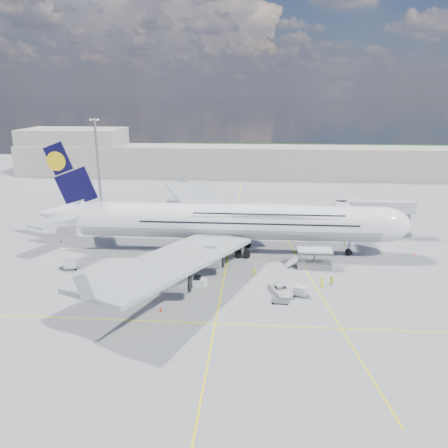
# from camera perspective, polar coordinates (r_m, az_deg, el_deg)

# --- Properties ---
(ground) EXTENTS (300.00, 300.00, 0.00)m
(ground) POSITION_cam_1_polar(r_m,az_deg,el_deg) (83.54, 0.17, -6.06)
(ground) COLOR gray
(ground) RESTS_ON ground
(taxi_line_main) EXTENTS (0.25, 220.00, 0.01)m
(taxi_line_main) POSITION_cam_1_polar(r_m,az_deg,el_deg) (83.53, 0.17, -6.05)
(taxi_line_main) COLOR yellow
(taxi_line_main) RESTS_ON ground
(taxi_line_cross) EXTENTS (120.00, 0.25, 0.01)m
(taxi_line_cross) POSITION_cam_1_polar(r_m,az_deg,el_deg) (65.66, -1.15, -12.87)
(taxi_line_cross) COLOR yellow
(taxi_line_cross) RESTS_ON ground
(taxi_line_diag) EXTENTS (14.16, 99.06, 0.01)m
(taxi_line_diag) POSITION_cam_1_polar(r_m,az_deg,el_deg) (93.00, 9.28, -3.83)
(taxi_line_diag) COLOR yellow
(taxi_line_diag) RESTS_ON ground
(airliner) EXTENTS (77.26, 79.15, 23.71)m
(airliner) POSITION_cam_1_polar(r_m,az_deg,el_deg) (90.59, 0.80, 0.42)
(airliner) COLOR white
(airliner) RESTS_ON ground
(jet_bridge) EXTENTS (18.80, 12.10, 8.50)m
(jet_bridge) POSITION_cam_1_polar(r_m,az_deg,el_deg) (103.82, 17.71, 1.75)
(jet_bridge) COLOR #B7B7BC
(jet_bridge) RESTS_ON ground
(cargo_loader) EXTENTS (8.53, 3.20, 3.67)m
(cargo_loader) POSITION_cam_1_polar(r_m,az_deg,el_deg) (86.28, 11.56, -4.75)
(cargo_loader) COLOR silver
(cargo_loader) RESTS_ON ground
(light_mast) EXTENTS (3.00, 0.70, 25.50)m
(light_mast) POSITION_cam_1_polar(r_m,az_deg,el_deg) (131.40, -16.14, 7.79)
(light_mast) COLOR gray
(light_mast) RESTS_ON ground
(terminal) EXTENTS (180.00, 16.00, 12.00)m
(terminal) POSITION_cam_1_polar(r_m,az_deg,el_deg) (173.83, 2.50, 8.13)
(terminal) COLOR #B2AD9E
(terminal) RESTS_ON ground
(hangar) EXTENTS (40.00, 22.00, 18.00)m
(hangar) POSITION_cam_1_polar(r_m,az_deg,el_deg) (193.64, -18.89, 9.05)
(hangar) COLOR #B2AD9E
(hangar) RESTS_ON ground
(tree_line) EXTENTS (160.00, 6.00, 8.00)m
(tree_line) POSITION_cam_1_polar(r_m,az_deg,el_deg) (221.25, 13.45, 9.06)
(tree_line) COLOR #193814
(tree_line) RESTS_ON ground
(dolly_row_a) EXTENTS (3.88, 3.02, 2.18)m
(dolly_row_a) POSITION_cam_1_polar(r_m,az_deg,el_deg) (75.24, -16.30, -8.52)
(dolly_row_a) COLOR gray
(dolly_row_a) RESTS_ON ground
(dolly_row_b) EXTENTS (3.81, 2.98, 2.14)m
(dolly_row_b) POSITION_cam_1_polar(r_m,az_deg,el_deg) (81.12, -10.29, -6.19)
(dolly_row_b) COLOR gray
(dolly_row_b) RESTS_ON ground
(dolly_row_c) EXTENTS (3.17, 2.18, 0.42)m
(dolly_row_c) POSITION_cam_1_polar(r_m,az_deg,el_deg) (80.77, -10.09, -6.92)
(dolly_row_c) COLOR gray
(dolly_row_c) RESTS_ON ground
(dolly_back) EXTENTS (3.21, 2.16, 1.86)m
(dolly_back) POSITION_cam_1_polar(r_m,az_deg,el_deg) (88.63, -19.44, -4.99)
(dolly_back) COLOR gray
(dolly_back) RESTS_ON ground
(dolly_nose_far) EXTENTS (2.87, 1.71, 0.40)m
(dolly_nose_far) POSITION_cam_1_polar(r_m,az_deg,el_deg) (71.82, 7.31, -9.96)
(dolly_nose_far) COLOR gray
(dolly_nose_far) RESTS_ON ground
(dolly_nose_near) EXTENTS (3.06, 2.39, 1.71)m
(dolly_nose_near) POSITION_cam_1_polar(r_m,az_deg,el_deg) (74.26, 9.90, -8.62)
(dolly_nose_near) COLOR gray
(dolly_nose_near) RESTS_ON ground
(baggage_tug) EXTENTS (3.25, 1.77, 1.95)m
(baggage_tug) POSITION_cam_1_polar(r_m,az_deg,el_deg) (76.65, -3.48, -7.59)
(baggage_tug) COLOR white
(baggage_tug) RESTS_ON ground
(catering_truck_inner) EXTENTS (6.92, 3.40, 3.97)m
(catering_truck_inner) POSITION_cam_1_polar(r_m,az_deg,el_deg) (106.23, -5.29, 0.04)
(catering_truck_inner) COLOR gray
(catering_truck_inner) RESTS_ON ground
(catering_truck_outer) EXTENTS (7.65, 4.19, 4.31)m
(catering_truck_outer) POSITION_cam_1_polar(r_m,az_deg,el_deg) (120.01, -5.64, 2.08)
(catering_truck_outer) COLOR gray
(catering_truck_outer) RESTS_ON ground
(service_van) EXTENTS (4.48, 6.17, 1.56)m
(service_van) POSITION_cam_1_polar(r_m,az_deg,el_deg) (74.58, 7.45, -8.50)
(service_van) COLOR white
(service_van) RESTS_ON ground
(crew_nose) EXTENTS (0.77, 0.80, 1.85)m
(crew_nose) POSITION_cam_1_polar(r_m,az_deg,el_deg) (99.82, 15.51, -2.22)
(crew_nose) COLOR #98F119
(crew_nose) RESTS_ON ground
(crew_loader) EXTENTS (1.17, 1.13, 1.90)m
(crew_loader) POSITION_cam_1_polar(r_m,az_deg,el_deg) (79.13, 13.86, -7.20)
(crew_loader) COLOR #DEF91A
(crew_loader) RESTS_ON ground
(crew_wing) EXTENTS (0.90, 1.08, 1.73)m
(crew_wing) POSITION_cam_1_polar(r_m,az_deg,el_deg) (85.35, -12.21, -5.32)
(crew_wing) COLOR #BBEE19
(crew_wing) RESTS_ON ground
(crew_van) EXTENTS (0.78, 1.05, 1.96)m
(crew_van) POSITION_cam_1_polar(r_m,az_deg,el_deg) (78.28, 12.67, -7.36)
(crew_van) COLOR #E7F619
(crew_van) RESTS_ON ground
(crew_tug) EXTENTS (1.33, 1.09, 1.79)m
(crew_tug) POSITION_cam_1_polar(r_m,az_deg,el_deg) (80.54, 3.94, -6.31)
(crew_tug) COLOR #C7EB18
(crew_tug) RESTS_ON ground
(cone_nose) EXTENTS (0.44, 0.44, 0.56)m
(cone_nose) POSITION_cam_1_polar(r_m,az_deg,el_deg) (99.26, 23.60, -3.57)
(cone_nose) COLOR #F4340C
(cone_nose) RESTS_ON ground
(cone_wing_left_inner) EXTENTS (0.46, 0.46, 0.58)m
(cone_wing_left_inner) POSITION_cam_1_polar(r_m,az_deg,el_deg) (107.26, -2.96, -0.63)
(cone_wing_left_inner) COLOR #F4340C
(cone_wing_left_inner) RESTS_ON ground
(cone_wing_left_outer) EXTENTS (0.47, 0.47, 0.59)m
(cone_wing_left_outer) POSITION_cam_1_polar(r_m,az_deg,el_deg) (122.88, -3.72, 1.65)
(cone_wing_left_outer) COLOR #F4340C
(cone_wing_left_outer) RESTS_ON ground
(cone_wing_right_inner) EXTENTS (0.50, 0.50, 0.63)m
(cone_wing_right_inner) POSITION_cam_1_polar(r_m,az_deg,el_deg) (85.63, -4.60, -5.30)
(cone_wing_right_inner) COLOR #F4340C
(cone_wing_right_inner) RESTS_ON ground
(cone_wing_right_outer) EXTENTS (0.47, 0.47, 0.60)m
(cone_wing_right_outer) POSITION_cam_1_polar(r_m,az_deg,el_deg) (69.54, -8.26, -10.98)
(cone_wing_right_outer) COLOR #F4340C
(cone_wing_right_outer) RESTS_ON ground
(cone_tail) EXTENTS (0.42, 0.42, 0.53)m
(cone_tail) POSITION_cam_1_polar(r_m,az_deg,el_deg) (105.14, -20.56, -2.11)
(cone_tail) COLOR #F4340C
(cone_tail) RESTS_ON ground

